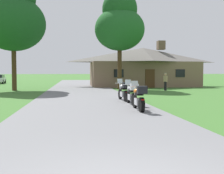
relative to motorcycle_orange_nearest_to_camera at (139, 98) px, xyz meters
The scene contains 9 objects.
ground_plane 11.90m from the motorcycle_orange_nearest_to_camera, 100.37° to the left, with size 500.00×500.00×0.00m, color #386628.
asphalt_driveway 9.94m from the motorcycle_orange_nearest_to_camera, 102.45° to the left, with size 6.40×80.00×0.06m, color slate.
motorcycle_orange_nearest_to_camera is the anchor object (origin of this frame).
motorcycle_silver_second_in_row 2.29m from the motorcycle_orange_nearest_to_camera, 86.17° to the left, with size 0.66×2.08×1.30m.
motorcycle_silver_farthest_in_row 4.31m from the motorcycle_orange_nearest_to_camera, 88.83° to the left, with size 0.66×2.08×1.30m.
stone_lodge 22.58m from the motorcycle_orange_nearest_to_camera, 75.38° to the left, with size 13.54×6.86×5.68m.
bystander_tan_shirt_near_lodge 14.98m from the motorcycle_orange_nearest_to_camera, 66.86° to the left, with size 0.31×0.53×1.69m.
tree_by_lodge_front 17.60m from the motorcycle_orange_nearest_to_camera, 83.58° to the left, with size 5.12×5.12×10.13m.
tree_left_near 19.08m from the motorcycle_orange_nearest_to_camera, 118.45° to the left, with size 6.12×6.12×11.13m.
Camera 1 is at (-0.74, -3.80, 1.77)m, focal length 44.74 mm.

